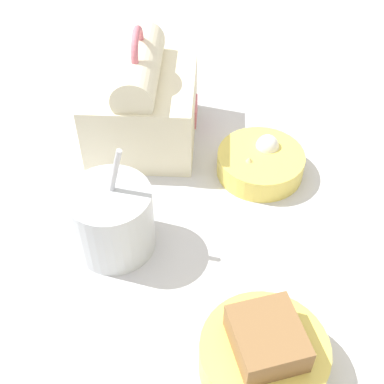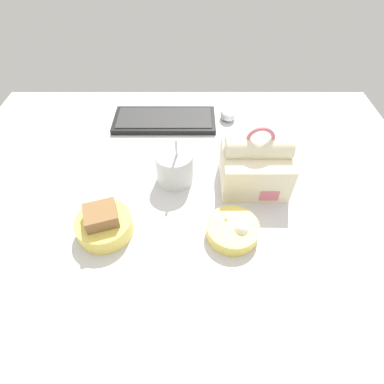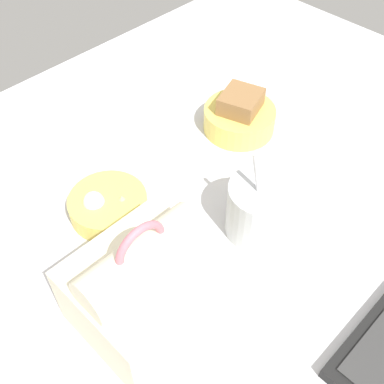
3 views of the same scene
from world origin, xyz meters
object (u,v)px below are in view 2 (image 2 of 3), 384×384
object	(u,v)px
bento_bowl_snacks	(232,229)
computer_mouse	(227,114)
bento_bowl_sandwich	(103,224)
lunch_bag	(254,165)
soup_cup	(174,166)
keyboard	(164,120)

from	to	relation	value
bento_bowl_snacks	computer_mouse	size ratio (longest dim) A/B	1.78
bento_bowl_sandwich	bento_bowl_snacks	distance (cm)	30.90
bento_bowl_snacks	computer_mouse	world-z (taller)	bento_bowl_snacks
lunch_bag	soup_cup	world-z (taller)	lunch_bag
keyboard	soup_cup	world-z (taller)	soup_cup
soup_cup	bento_bowl_sandwich	bearing A→B (deg)	-131.73
lunch_bag	computer_mouse	distance (cm)	32.14
keyboard	bento_bowl_sandwich	world-z (taller)	bento_bowl_sandwich
soup_cup	computer_mouse	distance (cm)	35.03
lunch_bag	bento_bowl_sandwich	bearing A→B (deg)	-155.98
bento_bowl_sandwich	computer_mouse	xyz separation A→B (cm)	(33.76, 48.48, -1.10)
keyboard	soup_cup	size ratio (longest dim) A/B	2.26
bento_bowl_snacks	keyboard	bearing A→B (deg)	112.30
keyboard	soup_cup	bearing A→B (deg)	-80.35
lunch_bag	soup_cup	size ratio (longest dim) A/B	1.21
lunch_bag	keyboard	bearing A→B (deg)	132.22
lunch_bag	soup_cup	xyz separation A→B (cm)	(-21.83, 1.27, -1.82)
keyboard	computer_mouse	world-z (taller)	computer_mouse
soup_cup	bento_bowl_snacks	size ratio (longest dim) A/B	1.23
lunch_bag	bento_bowl_snacks	distance (cm)	19.84
lunch_bag	soup_cup	bearing A→B (deg)	176.67
keyboard	lunch_bag	bearing A→B (deg)	-47.78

